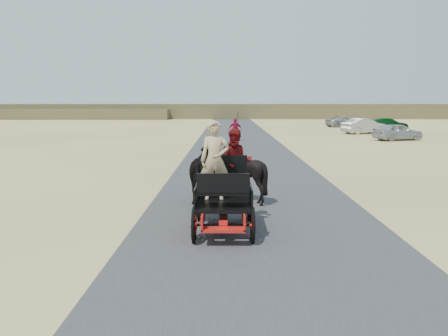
{
  "coord_description": "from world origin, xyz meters",
  "views": [
    {
      "loc": [
        -0.8,
        -11.61,
        2.96
      ],
      "look_at": [
        -0.86,
        -0.26,
        1.2
      ],
      "focal_mm": 35.0,
      "sensor_mm": 36.0,
      "label": 1
    }
  ],
  "objects_px": {
    "car_c": "(388,124)",
    "car_d": "(346,121)",
    "car_b": "(364,126)",
    "horse_right": "(243,172)",
    "carriage": "(224,215)",
    "pedestrian": "(235,130)",
    "car_a": "(398,132)",
    "horse_left": "(206,172)"
  },
  "relations": [
    {
      "from": "carriage",
      "to": "car_b",
      "type": "xyz_separation_m",
      "value": [
        12.5,
        29.84,
        0.33
      ]
    },
    {
      "from": "pedestrian",
      "to": "car_b",
      "type": "height_order",
      "value": "pedestrian"
    },
    {
      "from": "carriage",
      "to": "horse_left",
      "type": "distance_m",
      "value": 3.09
    },
    {
      "from": "carriage",
      "to": "pedestrian",
      "type": "distance_m",
      "value": 22.11
    },
    {
      "from": "pedestrian",
      "to": "car_a",
      "type": "height_order",
      "value": "pedestrian"
    },
    {
      "from": "car_b",
      "to": "car_d",
      "type": "distance_m",
      "value": 10.24
    },
    {
      "from": "carriage",
      "to": "car_b",
      "type": "distance_m",
      "value": 32.35
    },
    {
      "from": "horse_right",
      "to": "car_a",
      "type": "distance_m",
      "value": 23.6
    },
    {
      "from": "horse_right",
      "to": "car_b",
      "type": "height_order",
      "value": "horse_right"
    },
    {
      "from": "car_c",
      "to": "car_d",
      "type": "distance_m",
      "value": 5.89
    },
    {
      "from": "pedestrian",
      "to": "car_a",
      "type": "xyz_separation_m",
      "value": [
        12.23,
        1.0,
        -0.22
      ]
    },
    {
      "from": "horse_right",
      "to": "horse_left",
      "type": "bearing_deg",
      "value": 0.0
    },
    {
      "from": "carriage",
      "to": "horse_right",
      "type": "height_order",
      "value": "horse_right"
    },
    {
      "from": "horse_left",
      "to": "horse_right",
      "type": "distance_m",
      "value": 1.1
    },
    {
      "from": "horse_right",
      "to": "car_c",
      "type": "height_order",
      "value": "horse_right"
    },
    {
      "from": "carriage",
      "to": "horse_right",
      "type": "relative_size",
      "value": 1.41
    },
    {
      "from": "carriage",
      "to": "horse_left",
      "type": "height_order",
      "value": "horse_left"
    },
    {
      "from": "horse_left",
      "to": "car_d",
      "type": "bearing_deg",
      "value": -110.95
    },
    {
      "from": "horse_left",
      "to": "car_c",
      "type": "height_order",
      "value": "horse_left"
    },
    {
      "from": "car_a",
      "to": "horse_left",
      "type": "bearing_deg",
      "value": 128.59
    },
    {
      "from": "horse_left",
      "to": "horse_right",
      "type": "relative_size",
      "value": 1.18
    },
    {
      "from": "car_a",
      "to": "car_c",
      "type": "xyz_separation_m",
      "value": [
        3.63,
        11.81,
        -0.04
      ]
    },
    {
      "from": "car_b",
      "to": "car_d",
      "type": "bearing_deg",
      "value": -29.77
    },
    {
      "from": "car_a",
      "to": "car_c",
      "type": "bearing_deg",
      "value": -34.62
    },
    {
      "from": "car_d",
      "to": "car_c",
      "type": "bearing_deg",
      "value": -161.6
    },
    {
      "from": "car_c",
      "to": "car_d",
      "type": "bearing_deg",
      "value": 22.63
    },
    {
      "from": "pedestrian",
      "to": "car_b",
      "type": "distance_m",
      "value": 14.11
    },
    {
      "from": "horse_left",
      "to": "horse_right",
      "type": "height_order",
      "value": "horse_right"
    },
    {
      "from": "horse_right",
      "to": "car_a",
      "type": "xyz_separation_m",
      "value": [
        12.38,
        20.09,
        -0.21
      ]
    },
    {
      "from": "horse_right",
      "to": "car_b",
      "type": "relative_size",
      "value": 0.41
    },
    {
      "from": "car_c",
      "to": "car_b",
      "type": "bearing_deg",
      "value": 134.04
    },
    {
      "from": "car_b",
      "to": "car_d",
      "type": "xyz_separation_m",
      "value": [
        1.12,
        10.17,
        -0.07
      ]
    },
    {
      "from": "carriage",
      "to": "car_a",
      "type": "xyz_separation_m",
      "value": [
        12.93,
        23.09,
        0.28
      ]
    },
    {
      "from": "car_a",
      "to": "car_b",
      "type": "relative_size",
      "value": 0.9
    },
    {
      "from": "horse_left",
      "to": "car_b",
      "type": "height_order",
      "value": "horse_left"
    },
    {
      "from": "car_a",
      "to": "car_d",
      "type": "xyz_separation_m",
      "value": [
        0.69,
        16.92,
        -0.02
      ]
    },
    {
      "from": "car_b",
      "to": "horse_right",
      "type": "bearing_deg",
      "value": 132.49
    },
    {
      "from": "car_a",
      "to": "car_b",
      "type": "xyz_separation_m",
      "value": [
        -0.43,
        6.74,
        0.05
      ]
    },
    {
      "from": "pedestrian",
      "to": "car_d",
      "type": "height_order",
      "value": "pedestrian"
    },
    {
      "from": "pedestrian",
      "to": "car_b",
      "type": "relative_size",
      "value": 0.41
    },
    {
      "from": "carriage",
      "to": "pedestrian",
      "type": "bearing_deg",
      "value": 88.18
    },
    {
      "from": "carriage",
      "to": "car_c",
      "type": "xyz_separation_m",
      "value": [
        16.55,
        34.91,
        0.24
      ]
    }
  ]
}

